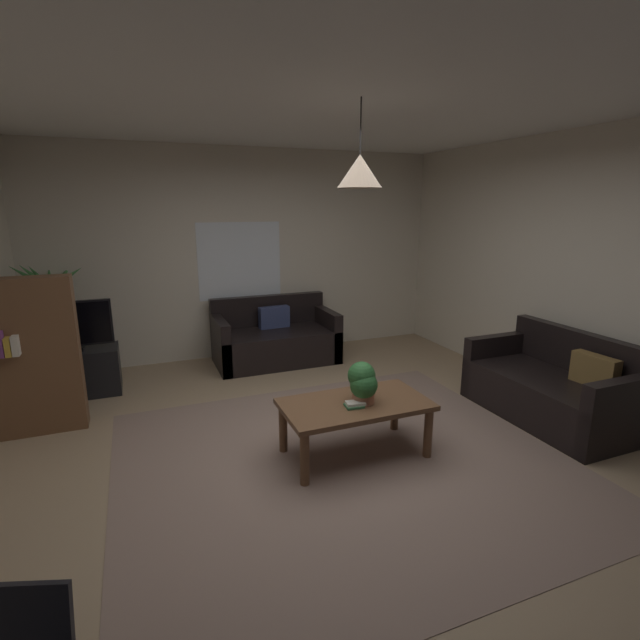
{
  "coord_description": "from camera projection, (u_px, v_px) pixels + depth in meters",
  "views": [
    {
      "loc": [
        -1.42,
        -3.24,
        1.99
      ],
      "look_at": [
        0.0,
        0.3,
        1.05
      ],
      "focal_mm": 26.26,
      "sensor_mm": 36.0,
      "label": 1
    }
  ],
  "objects": [
    {
      "name": "floor",
      "position": [
        333.0,
        451.0,
        3.91
      ],
      "size": [
        5.3,
        5.72,
        0.02
      ],
      "primitive_type": "cube",
      "color": "#9E8466",
      "rests_on": "ground"
    },
    {
      "name": "rug",
      "position": [
        343.0,
        461.0,
        3.72
      ],
      "size": [
        3.44,
        3.15,
        0.01
      ],
      "primitive_type": "cube",
      "color": "gray",
      "rests_on": "ground"
    },
    {
      "name": "wall_back",
      "position": [
        247.0,
        254.0,
        6.19
      ],
      "size": [
        5.42,
        0.06,
        2.71
      ],
      "primitive_type": "cube",
      "color": "beige",
      "rests_on": "ground"
    },
    {
      "name": "wall_right",
      "position": [
        587.0,
        272.0,
        4.55
      ],
      "size": [
        0.06,
        5.72,
        2.71
      ],
      "primitive_type": "cube",
      "color": "beige",
      "rests_on": "ground"
    },
    {
      "name": "ceiling",
      "position": [
        336.0,
        97.0,
        3.25
      ],
      "size": [
        5.3,
        5.72,
        0.02
      ],
      "primitive_type": "cube",
      "color": "white"
    },
    {
      "name": "window_pane",
      "position": [
        240.0,
        261.0,
        6.14
      ],
      "size": [
        1.09,
        0.01,
        1.0
      ],
      "primitive_type": "cube",
      "color": "white"
    },
    {
      "name": "couch_under_window",
      "position": [
        275.0,
        341.0,
        6.07
      ],
      "size": [
        1.54,
        0.81,
        0.82
      ],
      "color": "black",
      "rests_on": "ground"
    },
    {
      "name": "couch_right_side",
      "position": [
        552.0,
        390.0,
        4.45
      ],
      "size": [
        0.81,
        1.53,
        0.82
      ],
      "rotation": [
        0.0,
        0.0,
        -1.57
      ],
      "color": "black",
      "rests_on": "ground"
    },
    {
      "name": "coffee_table",
      "position": [
        355.0,
        410.0,
        3.75
      ],
      "size": [
        1.18,
        0.64,
        0.46
      ],
      "color": "brown",
      "rests_on": "ground"
    },
    {
      "name": "book_on_table_0",
      "position": [
        354.0,
        406.0,
        3.65
      ],
      "size": [
        0.15,
        0.12,
        0.02
      ],
      "primitive_type": "cube",
      "rotation": [
        0.0,
        0.0,
        -0.08
      ],
      "color": "#387247",
      "rests_on": "coffee_table"
    },
    {
      "name": "book_on_table_1",
      "position": [
        356.0,
        403.0,
        3.65
      ],
      "size": [
        0.16,
        0.11,
        0.02
      ],
      "primitive_type": "cube",
      "rotation": [
        0.0,
        0.0,
        -0.15
      ],
      "color": "beige",
      "rests_on": "coffee_table"
    },
    {
      "name": "remote_on_table_0",
      "position": [
        362.0,
        395.0,
        3.84
      ],
      "size": [
        0.09,
        0.17,
        0.02
      ],
      "primitive_type": "cube",
      "rotation": [
        0.0,
        0.0,
        2.89
      ],
      "color": "black",
      "rests_on": "coffee_table"
    },
    {
      "name": "potted_plant_on_table",
      "position": [
        363.0,
        382.0,
        3.69
      ],
      "size": [
        0.22,
        0.26,
        0.33
      ],
      "color": "#B77051",
      "rests_on": "coffee_table"
    },
    {
      "name": "tv_stand",
      "position": [
        75.0,
        373.0,
        4.99
      ],
      "size": [
        0.9,
        0.44,
        0.5
      ],
      "primitive_type": "cube",
      "color": "black",
      "rests_on": "ground"
    },
    {
      "name": "tv",
      "position": [
        68.0,
        326.0,
        4.84
      ],
      "size": [
        0.85,
        0.16,
        0.53
      ],
      "color": "black",
      "rests_on": "tv_stand"
    },
    {
      "name": "potted_palm_corner",
      "position": [
        56.0,
        325.0,
        5.22
      ],
      "size": [
        0.73,
        0.83,
        1.45
      ],
      "color": "#B77051",
      "rests_on": "ground"
    },
    {
      "name": "bookshelf_corner",
      "position": [
        35.0,
        356.0,
        4.08
      ],
      "size": [
        0.7,
        0.31,
        1.4
      ],
      "color": "brown",
      "rests_on": "ground"
    },
    {
      "name": "pendant_lamp",
      "position": [
        360.0,
        171.0,
        3.32
      ],
      "size": [
        0.32,
        0.32,
        0.6
      ],
      "color": "black"
    }
  ]
}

